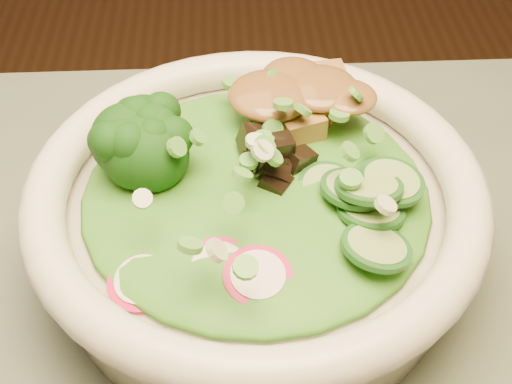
{
  "coord_description": "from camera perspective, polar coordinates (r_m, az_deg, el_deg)",
  "views": [
    {
      "loc": [
        0.22,
        -0.17,
        1.14
      ],
      "look_at": [
        0.24,
        0.16,
        0.81
      ],
      "focal_mm": 50.0,
      "sensor_mm": 36.0,
      "label": 1
    }
  ],
  "objects": [
    {
      "name": "broccoli_florets",
      "position": [
        0.47,
        -8.17,
        3.47
      ],
      "size": [
        0.09,
        0.08,
        0.05
      ],
      "primitive_type": null,
      "rotation": [
        0.0,
        0.0,
        0.01
      ],
      "color": "black",
      "rests_on": "salad_bowl"
    },
    {
      "name": "lettuce_bed",
      "position": [
        0.46,
        0.0,
        0.09
      ],
      "size": [
        0.23,
        0.23,
        0.03
      ],
      "primitive_type": "ellipsoid",
      "color": "#306615",
      "rests_on": "salad_bowl"
    },
    {
      "name": "cucumber_slices",
      "position": [
        0.44,
        8.91,
        -0.91
      ],
      "size": [
        0.08,
        0.08,
        0.04
      ],
      "primitive_type": null,
      "rotation": [
        0.0,
        0.0,
        0.01
      ],
      "color": "#82B162",
      "rests_on": "salad_bowl"
    },
    {
      "name": "mushroom_heap",
      "position": [
        0.46,
        0.56,
        2.65
      ],
      "size": [
        0.08,
        0.08,
        0.04
      ],
      "primitive_type": null,
      "rotation": [
        0.0,
        0.0,
        0.01
      ],
      "color": "black",
      "rests_on": "salad_bowl"
    },
    {
      "name": "radish_slices",
      "position": [
        0.41,
        -3.01,
        -6.3
      ],
      "size": [
        0.12,
        0.05,
        0.02
      ],
      "primitive_type": null,
      "rotation": [
        0.0,
        0.0,
        0.01
      ],
      "color": "#AF0D40",
      "rests_on": "salad_bowl"
    },
    {
      "name": "peanut_sauce",
      "position": [
        0.49,
        2.93,
        7.79
      ],
      "size": [
        0.08,
        0.06,
        0.02
      ],
      "primitive_type": "ellipsoid",
      "color": "brown",
      "rests_on": "tofu_cubes"
    },
    {
      "name": "tofu_cubes",
      "position": [
        0.5,
        2.87,
        6.46
      ],
      "size": [
        0.1,
        0.07,
        0.04
      ],
      "primitive_type": null,
      "rotation": [
        0.0,
        0.0,
        0.01
      ],
      "color": "olive",
      "rests_on": "salad_bowl"
    },
    {
      "name": "scallion_garnish",
      "position": [
        0.44,
        0.0,
        2.64
      ],
      "size": [
        0.21,
        0.21,
        0.03
      ],
      "primitive_type": null,
      "color": "#509B36",
      "rests_on": "salad_bowl"
    },
    {
      "name": "salad_bowl",
      "position": [
        0.48,
        -0.0,
        -1.83
      ],
      "size": [
        0.3,
        0.3,
        0.08
      ],
      "rotation": [
        0.0,
        0.0,
        0.01
      ],
      "color": "silver",
      "rests_on": "dining_table"
    }
  ]
}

